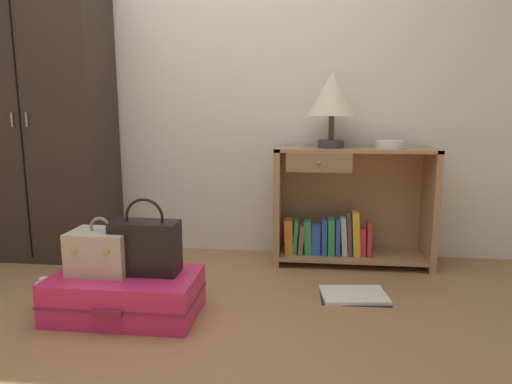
{
  "coord_description": "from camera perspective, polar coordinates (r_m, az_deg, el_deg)",
  "views": [
    {
      "loc": [
        0.63,
        -1.72,
        1.0
      ],
      "look_at": [
        0.34,
        0.83,
        0.55
      ],
      "focal_mm": 31.55,
      "sensor_mm": 36.0,
      "label": 1
    }
  ],
  "objects": [
    {
      "name": "bottle",
      "position": [
        2.63,
        -25.21,
        -11.68
      ],
      "size": [
        0.08,
        0.08,
        0.17
      ],
      "color": "white",
      "rests_on": "ground_plane"
    },
    {
      "name": "bookshelf",
      "position": [
        3.07,
        11.36,
        -2.19
      ],
      "size": [
        1.03,
        0.35,
        0.78
      ],
      "color": "#A37A51",
      "rests_on": "ground_plane"
    },
    {
      "name": "bowl",
      "position": [
        3.0,
        16.57,
        5.79
      ],
      "size": [
        0.18,
        0.18,
        0.05
      ],
      "primitive_type": "cylinder",
      "color": "silver",
      "rests_on": "bookshelf"
    },
    {
      "name": "table_lamp",
      "position": [
        2.98,
        9.63,
        11.83
      ],
      "size": [
        0.32,
        0.32,
        0.48
      ],
      "color": "#3D3838",
      "rests_on": "bookshelf"
    },
    {
      "name": "train_case",
      "position": [
        2.4,
        -19.01,
        -7.11
      ],
      "size": [
        0.3,
        0.23,
        0.29
      ],
      "color": "#B7A88E",
      "rests_on": "suitcase_large"
    },
    {
      "name": "handbag",
      "position": [
        2.32,
        -13.82,
        -6.7
      ],
      "size": [
        0.33,
        0.15,
        0.38
      ],
      "color": "black",
      "rests_on": "suitcase_large"
    },
    {
      "name": "suitcase_large",
      "position": [
        2.4,
        -16.19,
        -12.4
      ],
      "size": [
        0.73,
        0.44,
        0.21
      ],
      "color": "#DB2860",
      "rests_on": "ground_plane"
    },
    {
      "name": "open_book_on_floor",
      "position": [
        2.61,
        12.31,
        -12.66
      ],
      "size": [
        0.38,
        0.29,
        0.02
      ],
      "color": "white",
      "rests_on": "ground_plane"
    },
    {
      "name": "back_wall",
      "position": [
        3.3,
        -4.65,
        15.13
      ],
      "size": [
        6.4,
        0.1,
        2.6
      ],
      "primitive_type": "cube",
      "color": "silver",
      "rests_on": "ground_plane"
    },
    {
      "name": "ground_plane",
      "position": [
        2.09,
        -12.52,
        -18.92
      ],
      "size": [
        9.0,
        9.0,
        0.0
      ],
      "primitive_type": "plane",
      "color": "#9E7047"
    },
    {
      "name": "wardrobe",
      "position": [
        3.45,
        -25.62,
        8.34
      ],
      "size": [
        0.92,
        0.47,
        1.92
      ],
      "color": "#33261E",
      "rests_on": "ground_plane"
    }
  ]
}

